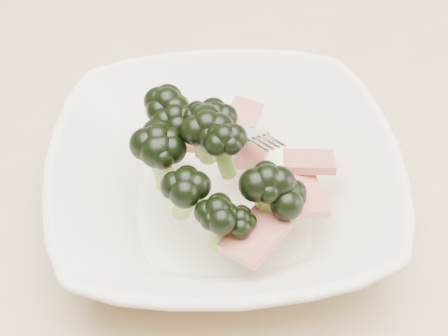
{
  "coord_description": "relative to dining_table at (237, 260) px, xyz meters",
  "views": [
    {
      "loc": [
        -0.09,
        -0.36,
        1.16
      ],
      "look_at": [
        -0.02,
        -0.01,
        0.8
      ],
      "focal_mm": 50.0,
      "sensor_mm": 36.0,
      "label": 1
    }
  ],
  "objects": [
    {
      "name": "dining_table",
      "position": [
        0.0,
        0.0,
        0.0
      ],
      "size": [
        1.2,
        0.8,
        0.75
      ],
      "color": "tan",
      "rests_on": "ground"
    },
    {
      "name": "broccoli_dish",
      "position": [
        -0.02,
        -0.01,
        0.14
      ],
      "size": [
        0.32,
        0.32,
        0.12
      ],
      "color": "beige",
      "rests_on": "dining_table"
    }
  ]
}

